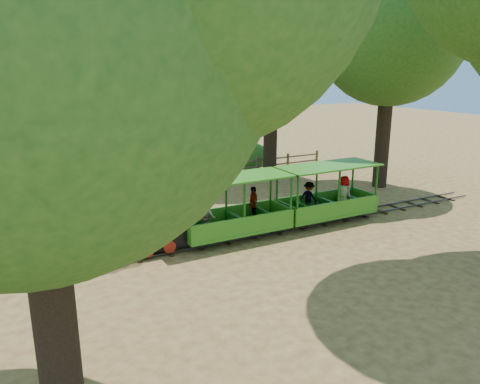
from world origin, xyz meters
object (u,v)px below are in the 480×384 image
locomotive (139,200)px  fence (169,174)px  carriage_front (233,215)px  carriage_rear (327,200)px

locomotive → fence: size_ratio=0.18×
carriage_front → fence: carriage_front is taller
carriage_front → carriage_rear: bearing=-0.2°
carriage_rear → fence: (-3.34, 8.00, -0.27)m
carriage_front → fence: size_ratio=0.22×
fence → locomotive: bearing=-115.5°
locomotive → carriage_rear: size_ratio=0.80×
carriage_rear → carriage_front: bearing=179.8°
locomotive → fence: bearing=64.5°
locomotive → fence: (3.77, 7.92, -1.21)m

